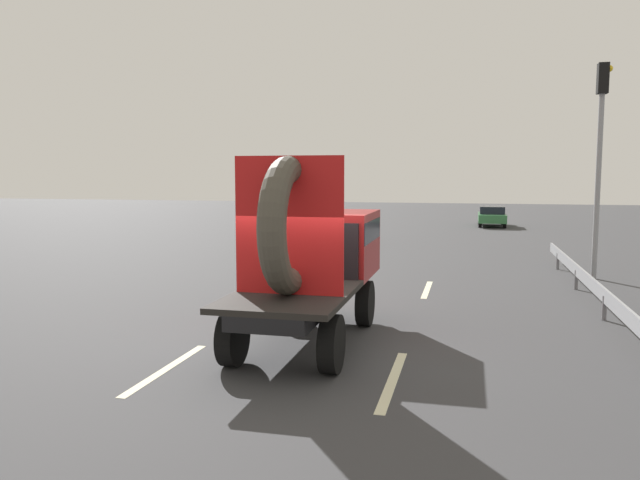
{
  "coord_description": "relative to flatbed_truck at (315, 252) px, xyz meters",
  "views": [
    {
      "loc": [
        3.02,
        -10.75,
        3.21
      ],
      "look_at": [
        0.05,
        1.51,
        1.87
      ],
      "focal_mm": 34.84,
      "sensor_mm": 36.0,
      "label": 1
    }
  ],
  "objects": [
    {
      "name": "lane_dash_right_far",
      "position": [
        1.86,
        5.49,
        -1.68
      ],
      "size": [
        0.16,
        2.64,
        0.01
      ],
      "primitive_type": "cube",
      "rotation": [
        0.0,
        0.0,
        1.57
      ],
      "color": "beige",
      "rests_on": "ground_plane"
    },
    {
      "name": "traffic_light",
      "position": [
        6.74,
        8.55,
        2.51
      ],
      "size": [
        0.42,
        0.36,
        6.51
      ],
      "color": "gray",
      "rests_on": "ground_plane"
    },
    {
      "name": "distant_sedan",
      "position": [
        -3.71,
        16.6,
        -0.93
      ],
      "size": [
        1.83,
        4.26,
        1.39
      ],
      "color": "black",
      "rests_on": "ground_plane"
    },
    {
      "name": "flatbed_truck",
      "position": [
        0.0,
        0.0,
        0.0
      ],
      "size": [
        2.02,
        5.32,
        3.52
      ],
      "color": "black",
      "rests_on": "ground_plane"
    },
    {
      "name": "lane_dash_left_far",
      "position": [
        -1.86,
        5.56,
        -1.68
      ],
      "size": [
        0.16,
        2.78,
        0.01
      ],
      "primitive_type": "cube",
      "rotation": [
        0.0,
        0.0,
        1.57
      ],
      "color": "beige",
      "rests_on": "ground_plane"
    },
    {
      "name": "guardrail",
      "position": [
        5.91,
        4.59,
        -1.15
      ],
      "size": [
        0.1,
        15.15,
        0.71
      ],
      "color": "gray",
      "rests_on": "ground_plane"
    },
    {
      "name": "lane_dash_right_near",
      "position": [
        1.86,
        -2.38,
        -1.68
      ],
      "size": [
        0.16,
        2.96,
        0.01
      ],
      "primitive_type": "cube",
      "rotation": [
        0.0,
        0.0,
        1.57
      ],
      "color": "beige",
      "rests_on": "ground_plane"
    },
    {
      "name": "ground_plane",
      "position": [
        -0.05,
        -1.08,
        -1.68
      ],
      "size": [
        120.0,
        120.0,
        0.0
      ],
      "primitive_type": "plane",
      "color": "#38383A"
    },
    {
      "name": "lane_dash_left_near",
      "position": [
        -1.86,
        -2.72,
        -1.68
      ],
      "size": [
        0.16,
        2.82,
        0.01
      ],
      "primitive_type": "cube",
      "rotation": [
        0.0,
        0.0,
        1.57
      ],
      "color": "beige",
      "rests_on": "ground_plane"
    },
    {
      "name": "oncoming_car",
      "position": [
        4.3,
        28.07,
        -1.01
      ],
      "size": [
        1.63,
        3.8,
        1.24
      ],
      "color": "black",
      "rests_on": "ground_plane"
    }
  ]
}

